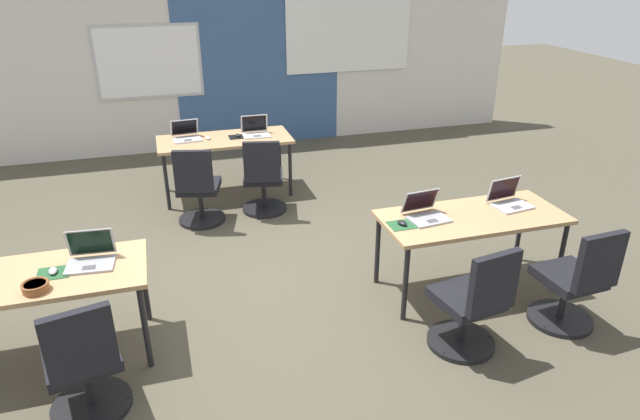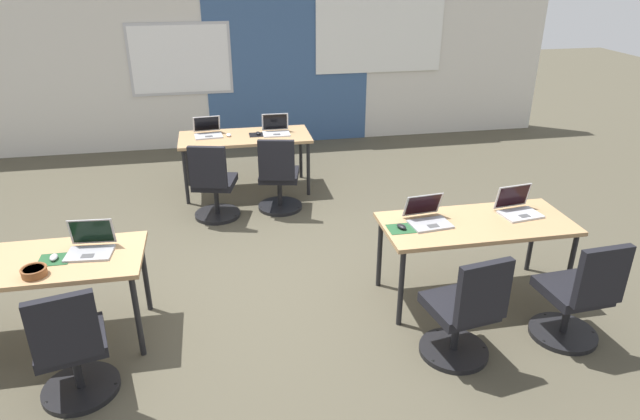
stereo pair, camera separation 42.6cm
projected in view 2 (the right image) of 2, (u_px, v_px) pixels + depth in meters
The scene contains 23 objects.
ground_plane at pixel (265, 279), 5.21m from camera, with size 24.00×24.00×0.00m.
back_wall_assembly at pixel (236, 53), 8.37m from camera, with size 10.00×0.27×2.80m.
desk_near_left at pixel (32, 268), 4.10m from camera, with size 1.60×0.70×0.72m.
desk_near_right at pixel (476, 228), 4.70m from camera, with size 1.60×0.70×0.72m.
desk_far_center at pixel (245, 140), 6.90m from camera, with size 1.60×0.70×0.72m.
laptop_far_right at pixel (276, 130), 6.94m from camera, with size 0.34×0.28×0.24m.
mousepad_far_right at pixel (258, 135), 6.91m from camera, with size 0.22×0.19×0.00m.
mouse_far_right at pixel (258, 133), 6.90m from camera, with size 0.07×0.11×0.03m.
chair_far_right at pixel (279, 181), 6.44m from camera, with size 0.52×0.58×0.92m.
laptop_near_right_end at pixel (518, 208), 4.81m from camera, with size 0.36×0.32×0.23m.
chair_near_right_end at pixel (577, 300), 4.23m from camera, with size 0.52×0.55×0.92m.
laptop_near_right_inner at pixel (428, 217), 4.64m from camera, with size 0.36×0.35×0.22m.
mousepad_near_right_inner at pixel (401, 229), 4.56m from camera, with size 0.22×0.19×0.00m.
mouse_near_right_inner at pixel (402, 227), 4.55m from camera, with size 0.09×0.11×0.03m.
chair_near_right_inner at pixel (464, 317), 4.04m from camera, with size 0.52×0.57×0.92m.
laptop_far_left at pixel (208, 132), 6.87m from camera, with size 0.36×0.35×0.22m.
mouse_far_left at pixel (229, 135), 6.85m from camera, with size 0.06×0.10×0.03m.
chair_far_left at pixel (214, 188), 6.24m from camera, with size 0.53×0.59×0.92m.
laptop_near_left_inner at pixel (90, 246), 4.19m from camera, with size 0.35×0.30×0.23m.
mousepad_near_left_inner at pixel (54, 259), 4.10m from camera, with size 0.22×0.19×0.00m.
mouse_near_left_inner at pixel (54, 257), 4.09m from camera, with size 0.06×0.10×0.03m.
chair_near_left_inner at pixel (72, 353), 3.67m from camera, with size 0.53×0.58×0.92m.
snack_bowl at pixel (34, 271), 3.88m from camera, with size 0.18×0.18×0.06m.
Camera 2 is at (-0.33, -4.48, 2.77)m, focal length 31.37 mm.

